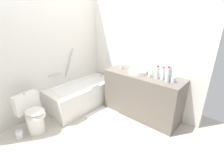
{
  "coord_description": "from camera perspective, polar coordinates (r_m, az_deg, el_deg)",
  "views": [
    {
      "loc": [
        -1.43,
        -1.75,
        1.87
      ],
      "look_at": [
        0.68,
        0.07,
        0.69
      ],
      "focal_mm": 26.14,
      "sensor_mm": 36.0,
      "label": 1
    }
  ],
  "objects": [
    {
      "name": "sink_basin",
      "position": [
        3.1,
        9.03,
        4.31
      ],
      "size": [
        0.34,
        0.34,
        0.06
      ],
      "primitive_type": "cylinder",
      "color": "white",
      "rests_on": "vanity_counter"
    },
    {
      "name": "drinking_glass_0",
      "position": [
        2.82,
        20.55,
        1.46
      ],
      "size": [
        0.08,
        0.08,
        0.09
      ],
      "primitive_type": "cylinder",
      "color": "white",
      "rests_on": "vanity_counter"
    },
    {
      "name": "water_bottle_2",
      "position": [
        2.86,
        19.55,
        3.15
      ],
      "size": [
        0.06,
        0.06,
        0.22
      ],
      "color": "silver",
      "rests_on": "vanity_counter"
    },
    {
      "name": "ground_plane",
      "position": [
        2.93,
        -8.02,
        -16.87
      ],
      "size": [
        3.74,
        3.74,
        0.0
      ],
      "primitive_type": "plane",
      "color": "beige"
    },
    {
      "name": "water_bottle_1",
      "position": [
        2.87,
        17.35,
        3.48
      ],
      "size": [
        0.06,
        0.06,
        0.22
      ],
      "color": "silver",
      "rests_on": "vanity_counter"
    },
    {
      "name": "sink_faucet",
      "position": [
        3.27,
        10.93,
        5.11
      ],
      "size": [
        0.1,
        0.15,
        0.07
      ],
      "color": "silver",
      "rests_on": "vanity_counter"
    },
    {
      "name": "wall_right_mirror",
      "position": [
        3.4,
        9.29,
        12.36
      ],
      "size": [
        0.1,
        2.74,
        2.52
      ],
      "primitive_type": "cube",
      "color": "white",
      "rests_on": "ground_plane"
    },
    {
      "name": "wall_back_tiled",
      "position": [
        3.35,
        -23.54,
        10.63
      ],
      "size": [
        3.14,
        0.1,
        2.52
      ],
      "primitive_type": "cube",
      "color": "white",
      "rests_on": "ground_plane"
    },
    {
      "name": "water_bottle_0",
      "position": [
        2.89,
        15.55,
        3.84
      ],
      "size": [
        0.07,
        0.07,
        0.22
      ],
      "color": "silver",
      "rests_on": "vanity_counter"
    },
    {
      "name": "vanity_counter",
      "position": [
        3.23,
        10.4,
        -3.86
      ],
      "size": [
        0.55,
        1.48,
        0.86
      ],
      "primitive_type": "cube",
      "color": "#6B6056",
      "rests_on": "ground_plane"
    },
    {
      "name": "bathtub",
      "position": [
        3.63,
        -10.19,
        -3.45
      ],
      "size": [
        1.52,
        0.69,
        1.22
      ],
      "color": "white",
      "rests_on": "ground_plane"
    },
    {
      "name": "drinking_glass_1",
      "position": [
        3.31,
        3.24,
        6.06
      ],
      "size": [
        0.07,
        0.07,
        0.1
      ],
      "primitive_type": "cylinder",
      "color": "white",
      "rests_on": "vanity_counter"
    },
    {
      "name": "drinking_glass_2",
      "position": [
        2.95,
        13.13,
        3.16
      ],
      "size": [
        0.07,
        0.07,
        0.08
      ],
      "primitive_type": "cylinder",
      "color": "white",
      "rests_on": "vanity_counter"
    },
    {
      "name": "water_bottle_3",
      "position": [
        2.78,
        18.98,
        3.05
      ],
      "size": [
        0.07,
        0.07,
        0.26
      ],
      "color": "silver",
      "rests_on": "vanity_counter"
    },
    {
      "name": "bath_mat",
      "position": [
        3.38,
        -3.16,
        -10.47
      ],
      "size": [
        0.62,
        0.43,
        0.01
      ],
      "primitive_type": "cube",
      "color": "white",
      "rests_on": "ground_plane"
    },
    {
      "name": "toilet",
      "position": [
        3.07,
        -25.98,
        -9.52
      ],
      "size": [
        0.41,
        0.51,
        0.69
      ],
      "rotation": [
        0.0,
        0.0,
        -1.47
      ],
      "color": "white",
      "rests_on": "ground_plane"
    },
    {
      "name": "toilet_paper_roll",
      "position": [
        3.19,
        -29.6,
        -15.06
      ],
      "size": [
        0.11,
        0.11,
        0.12
      ],
      "primitive_type": "cylinder",
      "color": "white",
      "rests_on": "ground_plane"
    }
  ]
}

